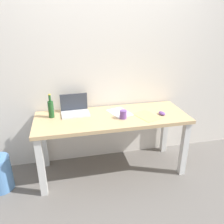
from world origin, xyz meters
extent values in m
plane|color=slate|center=(0.00, 0.00, 0.00)|extent=(8.00, 8.00, 0.00)
cube|color=silver|center=(0.00, 0.39, 1.30)|extent=(5.20, 0.08, 2.60)
cube|color=tan|center=(0.00, 0.00, 0.71)|extent=(1.75, 0.65, 0.04)
cube|color=silver|center=(-0.81, -0.27, 0.35)|extent=(0.07, 0.07, 0.69)
cube|color=silver|center=(0.81, -0.27, 0.35)|extent=(0.07, 0.07, 0.69)
cube|color=silver|center=(-0.81, 0.27, 0.35)|extent=(0.07, 0.07, 0.69)
cube|color=silver|center=(0.81, 0.27, 0.35)|extent=(0.07, 0.07, 0.69)
cube|color=silver|center=(-0.41, 0.13, 0.74)|extent=(0.33, 0.22, 0.02)
cube|color=#333842|center=(-0.41, 0.24, 0.85)|extent=(0.32, 0.03, 0.20)
cylinder|color=#1E5123|center=(-0.67, 0.12, 0.83)|extent=(0.06, 0.06, 0.19)
cylinder|color=#1E5123|center=(-0.67, 0.12, 0.96)|extent=(0.03, 0.03, 0.08)
cylinder|color=gold|center=(-0.67, 0.12, 1.01)|extent=(0.03, 0.03, 0.01)
ellipsoid|color=#724799|center=(0.58, -0.09, 0.75)|extent=(0.08, 0.11, 0.03)
cylinder|color=#724799|center=(0.11, -0.09, 0.78)|extent=(0.08, 0.08, 0.09)
cube|color=#F4E06B|center=(0.39, -0.09, 0.74)|extent=(0.30, 0.35, 0.00)
cube|color=white|center=(0.11, 0.08, 0.74)|extent=(0.29, 0.35, 0.00)
camera|label=1|loc=(-0.51, -2.30, 1.77)|focal=36.05mm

